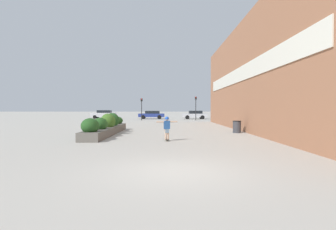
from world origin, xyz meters
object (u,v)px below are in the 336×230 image
(skateboard, at_px, (167,140))
(car_center_right, at_px, (104,114))
(car_leftmost, at_px, (152,115))
(car_rightmost, at_px, (241,115))
(skateboarder, at_px, (167,126))
(car_center_left, at_px, (195,115))
(trash_bin, at_px, (237,127))
(traffic_light_right, at_px, (196,104))
(traffic_light_left, at_px, (141,105))

(skateboard, height_order, car_center_right, car_center_right)
(car_leftmost, height_order, car_rightmost, car_leftmost)
(skateboard, xyz_separation_m, skateboarder, (0.00, -0.00, 0.83))
(car_center_left, relative_size, car_center_right, 0.96)
(trash_bin, distance_m, traffic_light_right, 21.54)
(skateboarder, distance_m, traffic_light_left, 26.39)
(car_rightmost, bearing_deg, traffic_light_left, -79.48)
(skateboarder, distance_m, car_center_left, 31.94)
(skateboard, bearing_deg, car_leftmost, 82.93)
(skateboarder, relative_size, car_leftmost, 0.29)
(skateboarder, height_order, traffic_light_left, traffic_light_left)
(car_leftmost, height_order, car_center_right, car_center_right)
(car_center_left, distance_m, traffic_light_right, 5.38)
(trash_bin, bearing_deg, car_leftmost, 107.04)
(car_leftmost, relative_size, car_center_right, 1.04)
(car_center_left, height_order, traffic_light_left, traffic_light_left)
(traffic_light_left, bearing_deg, skateboard, -81.07)
(car_leftmost, relative_size, traffic_light_left, 1.34)
(skateboard, relative_size, skateboarder, 0.45)
(car_center_right, xyz_separation_m, traffic_light_left, (7.89, -7.82, 1.53))
(car_leftmost, distance_m, traffic_light_right, 9.32)
(car_rightmost, height_order, traffic_light_left, traffic_light_left)
(trash_bin, bearing_deg, skateboarder, -136.73)
(car_center_left, height_order, traffic_light_right, traffic_light_right)
(car_center_right, bearing_deg, car_leftmost, -101.67)
(skateboarder, bearing_deg, car_rightmost, 54.60)
(trash_bin, relative_size, car_center_right, 0.21)
(skateboarder, xyz_separation_m, car_rightmost, (12.49, 29.11, -0.14))
(car_leftmost, relative_size, car_center_left, 1.09)
(trash_bin, xyz_separation_m, traffic_light_right, (-0.90, 21.42, 2.06))
(car_leftmost, bearing_deg, skateboard, -174.89)
(skateboard, height_order, skateboarder, skateboarder)
(car_center_left, relative_size, traffic_light_right, 1.14)
(trash_bin, xyz_separation_m, car_center_left, (-0.56, 26.50, 0.32))
(car_center_right, height_order, car_rightmost, car_center_right)
(car_center_left, relative_size, car_rightmost, 1.09)
(skateboarder, bearing_deg, car_leftmost, 82.93)
(traffic_light_left, height_order, traffic_light_right, traffic_light_right)
(skateboarder, xyz_separation_m, car_leftmost, (-2.86, 31.96, -0.11))
(trash_bin, height_order, car_center_right, car_center_right)
(trash_bin, relative_size, car_leftmost, 0.20)
(car_center_left, bearing_deg, car_center_right, 82.29)
(traffic_light_left, bearing_deg, car_rightmost, 10.52)
(car_center_right, distance_m, car_rightmost, 24.93)
(trash_bin, bearing_deg, car_center_right, 121.11)
(trash_bin, height_order, car_leftmost, car_leftmost)
(car_center_left, distance_m, traffic_light_left, 10.62)
(car_leftmost, distance_m, car_center_left, 7.70)
(car_rightmost, bearing_deg, skateboard, -23.22)
(trash_bin, xyz_separation_m, car_rightmost, (7.10, 24.04, 0.29))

